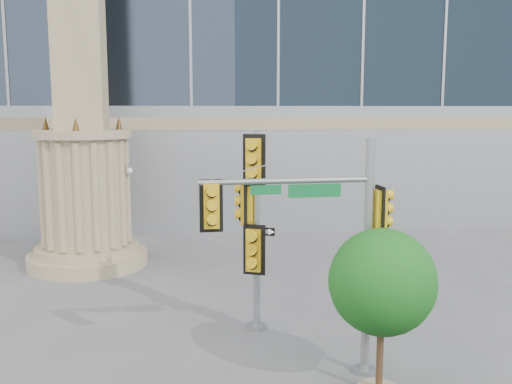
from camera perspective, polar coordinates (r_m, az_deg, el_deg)
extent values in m
plane|color=#545456|center=(13.96, 2.95, -16.39)|extent=(120.00, 120.00, 0.00)
cylinder|color=gray|center=(22.54, -16.42, -6.43)|extent=(4.40, 4.40, 0.50)
cylinder|color=gray|center=(22.45, -16.47, -5.44)|extent=(3.80, 3.80, 0.30)
cylinder|color=gray|center=(22.05, -16.69, 0.00)|extent=(3.00, 3.00, 4.00)
cylinder|color=gray|center=(21.86, -16.92, 5.59)|extent=(3.50, 3.50, 0.30)
cone|color=#472D14|center=(21.66, -13.56, 6.75)|extent=(0.24, 0.24, 0.50)
cone|color=#472D14|center=(22.12, -20.30, 6.50)|extent=(0.24, 0.24, 0.50)
cylinder|color=slate|center=(13.56, 10.78, -17.06)|extent=(0.49, 0.49, 0.10)
cylinder|color=slate|center=(12.69, 11.09, -6.55)|extent=(0.19, 0.19, 5.22)
cylinder|color=slate|center=(11.82, 3.04, 1.11)|extent=(3.65, 0.33, 0.12)
cube|color=#0B642D|center=(11.99, 5.89, 0.13)|extent=(1.13, 0.10, 0.28)
cube|color=gold|center=(11.64, -4.51, -1.39)|extent=(0.49, 0.27, 1.09)
cube|color=gold|center=(12.56, 12.26, -1.86)|extent=(0.27, 0.49, 1.09)
cube|color=black|center=(12.55, 11.31, -6.11)|extent=(0.80, 0.07, 0.26)
cube|color=#980E0E|center=(12.71, 11.23, -8.77)|extent=(0.28, 0.04, 0.40)
cylinder|color=slate|center=(15.70, 0.07, -13.26)|extent=(0.51, 0.51, 0.13)
cylinder|color=slate|center=(14.95, 0.07, -4.02)|extent=(0.19, 0.19, 5.29)
cube|color=gold|center=(14.45, -0.18, 3.20)|extent=(0.65, 0.49, 1.32)
cube|color=gold|center=(14.88, -0.79, -1.18)|extent=(0.49, 0.65, 1.32)
cube|color=gold|center=(14.83, -0.17, -5.80)|extent=(0.65, 0.49, 1.32)
cube|color=black|center=(14.77, 0.65, -3.96)|extent=(0.62, 0.28, 0.21)
cylinder|color=#382314|center=(12.37, 12.30, -15.19)|extent=(0.14, 0.14, 1.86)
sphere|color=#125215|center=(11.88, 12.51, -8.76)|extent=(2.17, 2.17, 2.17)
sphere|color=#125215|center=(12.36, 14.13, -9.65)|extent=(1.35, 1.35, 1.35)
sphere|color=#125215|center=(11.61, 11.18, -10.46)|extent=(1.14, 1.14, 1.14)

